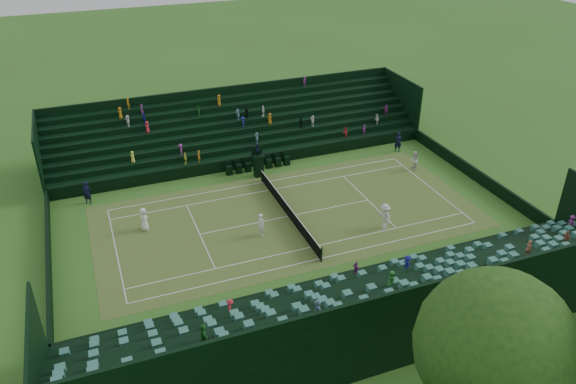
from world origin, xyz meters
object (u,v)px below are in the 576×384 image
object	(u,v)px
tennis_net	(288,210)
player_near_east	(261,225)
player_far_east	(385,216)
umpire_chair	(258,163)
player_far_west	(414,161)
player_near_west	(144,219)

from	to	relation	value
tennis_net	player_near_east	world-z (taller)	player_near_east
player_far_east	player_near_east	bearing A→B (deg)	-111.38
player_far_east	umpire_chair	bearing A→B (deg)	-158.30
player_far_east	player_far_west	bearing A→B (deg)	129.61
player_far_west	player_far_east	size ratio (longest dim) A/B	0.86
player_near_east	player_far_east	size ratio (longest dim) A/B	0.89
umpire_chair	player_near_west	distance (m)	10.88
umpire_chair	player_near_east	bearing A→B (deg)	-17.32
tennis_net	player_near_west	world-z (taller)	player_near_west
umpire_chair	player_far_west	distance (m)	12.79
player_near_west	player_far_east	xyz separation A→B (m)	(5.71, 15.32, 0.09)
player_near_west	player_far_west	world-z (taller)	player_near_west
tennis_net	umpire_chair	size ratio (longest dim) A/B	4.24
tennis_net	player_far_west	world-z (taller)	player_far_west
player_far_west	player_far_east	distance (m)	9.65
umpire_chair	player_far_east	bearing A→B (deg)	27.88
player_far_west	player_near_west	bearing A→B (deg)	-71.89
umpire_chair	player_near_east	xyz separation A→B (m)	(8.27, -2.58, -0.34)
umpire_chair	player_near_west	bearing A→B (deg)	-63.99
player_near_east	player_near_west	bearing A→B (deg)	50.06
tennis_net	player_far_east	xyz separation A→B (m)	(3.77, 5.59, 0.41)
tennis_net	player_near_west	size ratio (longest dim) A/B	6.92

